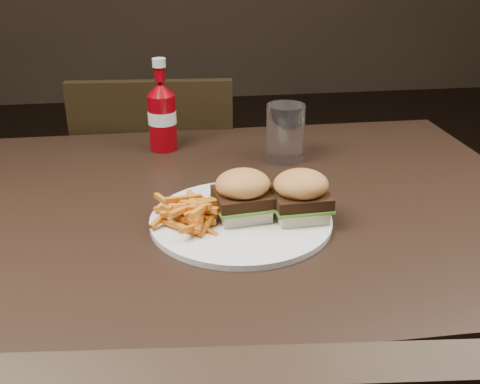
{
  "coord_description": "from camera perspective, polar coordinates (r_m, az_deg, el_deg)",
  "views": [
    {
      "loc": [
        -0.06,
        -0.88,
        1.17
      ],
      "look_at": [
        0.05,
        -0.08,
        0.8
      ],
      "focal_mm": 42.0,
      "sensor_mm": 36.0,
      "label": 1
    }
  ],
  "objects": [
    {
      "name": "dining_table",
      "position": [
        0.99,
        -3.68,
        -2.03
      ],
      "size": [
        1.2,
        0.8,
        0.04
      ],
      "primitive_type": "cube",
      "color": "black",
      "rests_on": "ground"
    },
    {
      "name": "sandwich_half_b",
      "position": [
        0.91,
        6.09,
        -1.89
      ],
      "size": [
        0.08,
        0.08,
        0.02
      ],
      "primitive_type": "cube",
      "rotation": [
        0.0,
        0.0,
        0.04
      ],
      "color": "beige",
      "rests_on": "plate"
    },
    {
      "name": "sandwich_half_a",
      "position": [
        0.9,
        0.27,
        -1.86
      ],
      "size": [
        0.09,
        0.08,
        0.02
      ],
      "primitive_type": "cube",
      "rotation": [
        0.0,
        0.0,
        0.12
      ],
      "color": "beige",
      "rests_on": "plate"
    },
    {
      "name": "fries_pile",
      "position": [
        0.89,
        -4.63,
        -1.54
      ],
      "size": [
        0.12,
        0.12,
        0.04
      ],
      "primitive_type": null,
      "rotation": [
        0.0,
        0.0,
        -0.1
      ],
      "color": "#CE7800",
      "rests_on": "plate"
    },
    {
      "name": "plate",
      "position": [
        0.91,
        0.09,
        -2.84
      ],
      "size": [
        0.29,
        0.29,
        0.01
      ],
      "primitive_type": "cylinder",
      "color": "white",
      "rests_on": "dining_table"
    },
    {
      "name": "tumbler",
      "position": [
        1.15,
        4.61,
        5.89
      ],
      "size": [
        0.08,
        0.08,
        0.12
      ],
      "primitive_type": "cylinder",
      "rotation": [
        0.0,
        0.0,
        0.02
      ],
      "color": "white",
      "rests_on": "dining_table"
    },
    {
      "name": "chair_far",
      "position": [
        1.66,
        -7.74,
        -2.15
      ],
      "size": [
        0.44,
        0.44,
        0.04
      ],
      "primitive_type": "cube",
      "rotation": [
        0.0,
        0.0,
        3.06
      ],
      "color": "black",
      "rests_on": "ground"
    },
    {
      "name": "ketchup_bottle",
      "position": [
        1.22,
        -7.88,
        7.02
      ],
      "size": [
        0.07,
        0.07,
        0.12
      ],
      "primitive_type": "cylinder",
      "rotation": [
        0.0,
        0.0,
        -0.3
      ],
      "color": "#810209",
      "rests_on": "dining_table"
    }
  ]
}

